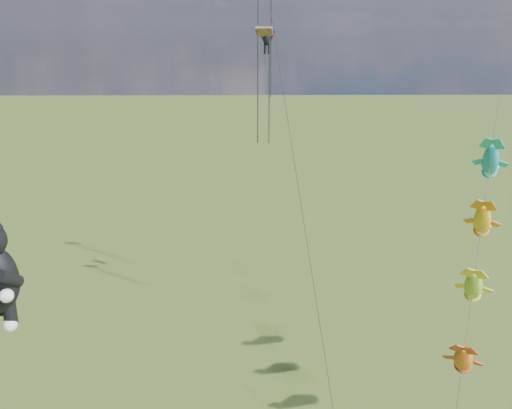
{
  "coord_description": "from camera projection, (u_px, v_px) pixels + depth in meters",
  "views": [
    {
      "loc": [
        7.02,
        -17.48,
        19.79
      ],
      "look_at": [
        7.46,
        13.08,
        10.08
      ],
      "focal_mm": 40.0,
      "sensor_mm": 36.0,
      "label": 1
    }
  ],
  "objects": [
    {
      "name": "fish_windsock_rig",
      "position": [
        473.0,
        287.0,
        24.15
      ],
      "size": [
        6.74,
        14.57,
        16.27
      ],
      "rotation": [
        0.0,
        0.0,
        -0.1
      ],
      "color": "brown",
      "rests_on": "ground"
    },
    {
      "name": "parafoil_rig",
      "position": [
        268.0,
        42.0,
        34.72
      ],
      "size": [
        4.05,
        17.22,
        24.11
      ],
      "rotation": [
        0.0,
        0.0,
        0.28
      ],
      "color": "brown",
      "rests_on": "ground"
    }
  ]
}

